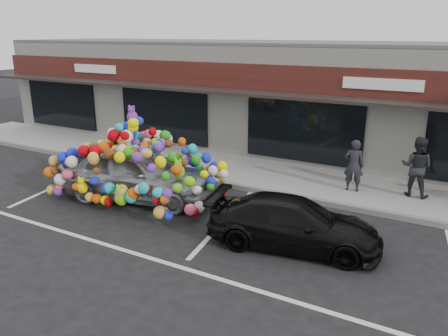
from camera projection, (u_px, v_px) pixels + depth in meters
The scene contains 11 objects.
ground at pixel (136, 204), 12.45m from camera, with size 90.00×90.00×0.00m, color black.
shop_building at pixel (260, 93), 18.85m from camera, with size 24.00×7.20×4.31m.
sidewalk at pixel (208, 165), 15.77m from camera, with size 26.00×3.00×0.15m, color gray.
kerb at pixel (185, 177), 14.52m from camera, with size 26.00×0.18×0.16m, color slate.
parking_stripe_left at pixel (63, 183), 14.11m from camera, with size 0.12×4.40×0.01m, color silver.
parking_stripe_mid at pixel (225, 221), 11.32m from camera, with size 0.12×4.40×0.01m, color silver.
lane_line at pixel (138, 254), 9.61m from camera, with size 14.00×0.12×0.01m, color silver.
toy_car at pixel (137, 167), 12.56m from camera, with size 3.30×5.17×2.83m.
black_sedan at pixel (294, 223), 9.82m from camera, with size 3.89×1.58×1.13m, color black.
pedestrian_a at pixel (354, 165), 12.84m from camera, with size 0.57×0.37×1.56m, color #222227.
pedestrian_b at pixel (417, 167), 12.39m from camera, with size 0.85×0.66×1.74m, color black.
Camera 1 is at (7.84, -8.89, 4.69)m, focal length 35.00 mm.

